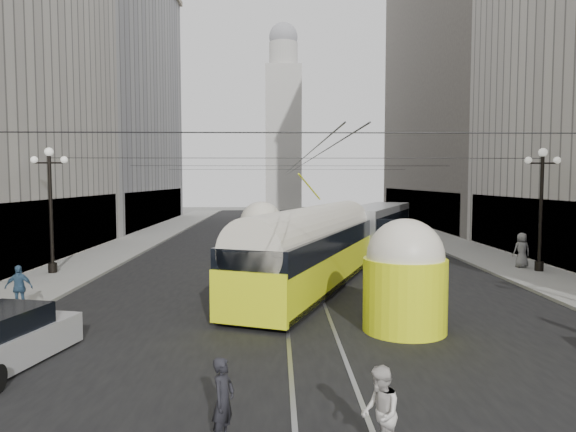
{
  "coord_description": "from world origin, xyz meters",
  "views": [
    {
      "loc": [
        -1.09,
        -8.25,
        4.87
      ],
      "look_at": [
        -0.63,
        13.27,
        3.37
      ],
      "focal_mm": 32.0,
      "sensor_mm": 36.0,
      "label": 1
    }
  ],
  "objects_px": {
    "streetcar": "(313,248)",
    "pedestrian_crossing_b": "(380,414)",
    "city_bus": "(376,227)",
    "pedestrian_sidewalk_left": "(19,288)",
    "pedestrian_sidewalk_right": "(522,250)",
    "pedestrian_crossing_a": "(223,401)"
  },
  "relations": [
    {
      "from": "city_bus",
      "to": "pedestrian_crossing_a",
      "type": "bearing_deg",
      "value": -106.91
    },
    {
      "from": "streetcar",
      "to": "pedestrian_crossing_a",
      "type": "xyz_separation_m",
      "value": [
        -2.59,
        -13.62,
        -1.0
      ]
    },
    {
      "from": "city_bus",
      "to": "pedestrian_sidewalk_left",
      "type": "xyz_separation_m",
      "value": [
        -16.14,
        -16.05,
        -0.74
      ]
    },
    {
      "from": "pedestrian_sidewalk_right",
      "to": "pedestrian_crossing_a",
      "type": "bearing_deg",
      "value": 49.07
    },
    {
      "from": "streetcar",
      "to": "pedestrian_sidewalk_left",
      "type": "xyz_separation_m",
      "value": [
        -11.0,
        -4.24,
        -0.84
      ]
    },
    {
      "from": "streetcar",
      "to": "pedestrian_sidewalk_right",
      "type": "bearing_deg",
      "value": 20.79
    },
    {
      "from": "pedestrian_sidewalk_right",
      "to": "streetcar",
      "type": "bearing_deg",
      "value": 18.15
    },
    {
      "from": "pedestrian_sidewalk_right",
      "to": "pedestrian_sidewalk_left",
      "type": "distance_m",
      "value": 24.26
    },
    {
      "from": "streetcar",
      "to": "city_bus",
      "type": "bearing_deg",
      "value": 66.48
    },
    {
      "from": "city_bus",
      "to": "pedestrian_sidewalk_left",
      "type": "relative_size",
      "value": 7.77
    },
    {
      "from": "pedestrian_sidewalk_left",
      "to": "city_bus",
      "type": "bearing_deg",
      "value": 40.05
    },
    {
      "from": "city_bus",
      "to": "pedestrian_crossing_b",
      "type": "bearing_deg",
      "value": -100.75
    },
    {
      "from": "pedestrian_crossing_b",
      "to": "pedestrian_sidewalk_right",
      "type": "height_order",
      "value": "pedestrian_sidewalk_right"
    },
    {
      "from": "pedestrian_sidewalk_right",
      "to": "pedestrian_sidewalk_left",
      "type": "relative_size",
      "value": 1.14
    },
    {
      "from": "streetcar",
      "to": "pedestrian_crossing_a",
      "type": "bearing_deg",
      "value": -100.77
    },
    {
      "from": "streetcar",
      "to": "pedestrian_crossing_b",
      "type": "relative_size",
      "value": 9.66
    },
    {
      "from": "pedestrian_crossing_a",
      "to": "pedestrian_crossing_b",
      "type": "xyz_separation_m",
      "value": [
        2.79,
        -0.62,
        0.02
      ]
    },
    {
      "from": "pedestrian_crossing_a",
      "to": "pedestrian_crossing_b",
      "type": "distance_m",
      "value": 2.85
    },
    {
      "from": "streetcar",
      "to": "pedestrian_crossing_b",
      "type": "distance_m",
      "value": 14.28
    },
    {
      "from": "pedestrian_crossing_b",
      "to": "pedestrian_sidewalk_left",
      "type": "height_order",
      "value": "pedestrian_sidewalk_left"
    },
    {
      "from": "city_bus",
      "to": "pedestrian_crossing_b",
      "type": "relative_size",
      "value": 7.75
    },
    {
      "from": "city_bus",
      "to": "pedestrian_sidewalk_left",
      "type": "height_order",
      "value": "city_bus"
    }
  ]
}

